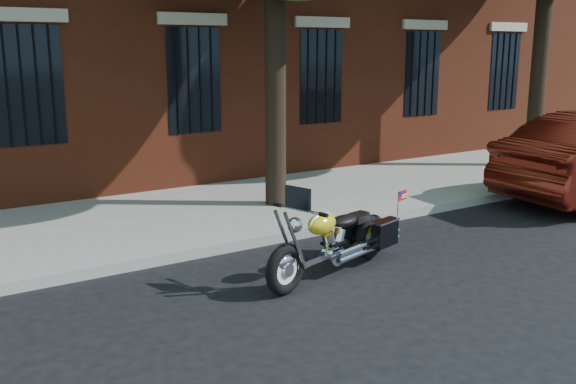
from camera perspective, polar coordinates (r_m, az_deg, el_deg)
ground at (r=8.74m, az=6.19°, el=-6.24°), size 120.00×120.00×0.00m
curb at (r=9.77m, az=1.11°, el=-3.64°), size 40.00×0.16×0.15m
sidewalk at (r=11.33m, az=-4.20°, el=-1.37°), size 40.00×3.60×0.15m
motorcycle at (r=8.20m, az=4.46°, el=-4.38°), size 2.48×1.11×1.25m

